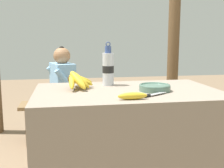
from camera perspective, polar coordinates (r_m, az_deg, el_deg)
market_counter at (r=2.15m, az=3.06°, el=-11.47°), size 1.33×0.84×0.77m
banana_bunch_ripe at (r=2.09m, az=-7.06°, el=0.89°), size 0.21×0.33×0.15m
serving_bowl at (r=2.03m, az=8.67°, el=-0.67°), size 0.22×0.22×0.05m
water_bottle at (r=2.23m, az=-0.79°, el=3.23°), size 0.09×0.09×0.35m
loose_banana_front at (r=1.73m, az=4.20°, el=-2.43°), size 0.19×0.05×0.05m
knife at (r=1.84m, az=8.05°, el=-2.18°), size 0.19×0.13×0.02m
wooden_bench at (r=3.21m, az=-4.25°, el=-4.83°), size 1.56×0.32×0.43m
seated_vendor at (r=3.10m, az=-10.85°, el=-0.75°), size 0.46×0.43×1.06m
banana_bunch_green at (r=3.25m, az=3.95°, el=-2.05°), size 0.18×0.30×0.15m
support_post_far at (r=3.78m, az=12.45°, el=10.07°), size 0.15×0.15×2.41m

